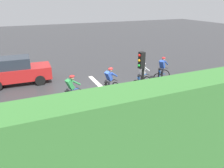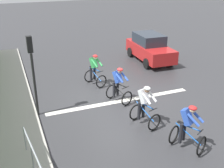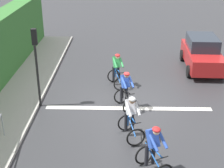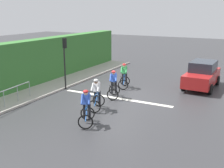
{
  "view_description": "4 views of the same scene",
  "coord_description": "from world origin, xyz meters",
  "px_view_note": "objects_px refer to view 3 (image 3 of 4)",
  "views": [
    {
      "loc": [
        10.69,
        -4.25,
        5.19
      ],
      "look_at": [
        0.67,
        0.17,
        0.92
      ],
      "focal_mm": 34.89,
      "sensor_mm": 36.0,
      "label": 1
    },
    {
      "loc": [
        4.63,
        10.77,
        5.79
      ],
      "look_at": [
        0.66,
        0.78,
        1.16
      ],
      "focal_mm": 44.17,
      "sensor_mm": 36.0,
      "label": 2
    },
    {
      "loc": [
        0.4,
        12.35,
        6.52
      ],
      "look_at": [
        0.71,
        -0.29,
        0.86
      ],
      "focal_mm": 51.86,
      "sensor_mm": 36.0,
      "label": 3
    },
    {
      "loc": [
        -7.07,
        14.16,
        5.02
      ],
      "look_at": [
        -0.32,
        1.32,
        1.14
      ],
      "focal_mm": 44.01,
      "sensor_mm": 36.0,
      "label": 4
    }
  ],
  "objects_px": {
    "cyclist_fourth": "(117,70)",
    "traffic_light_near_crossing": "(36,56)",
    "cyclist_mid": "(126,91)",
    "cyclist_lead": "(153,151)",
    "cyclist_second": "(131,118)",
    "car_red": "(202,53)"
  },
  "relations": [
    {
      "from": "cyclist_lead",
      "to": "cyclist_fourth",
      "type": "xyz_separation_m",
      "value": [
        1.15,
        -6.42,
        0.0
      ]
    },
    {
      "from": "car_red",
      "to": "cyclist_second",
      "type": "bearing_deg",
      "value": 59.76
    },
    {
      "from": "cyclist_fourth",
      "to": "car_red",
      "type": "distance_m",
      "value": 5.22
    },
    {
      "from": "car_red",
      "to": "traffic_light_near_crossing",
      "type": "distance_m",
      "value": 9.18
    },
    {
      "from": "cyclist_second",
      "to": "cyclist_lead",
      "type": "bearing_deg",
      "value": 107.7
    },
    {
      "from": "cyclist_mid",
      "to": "cyclist_lead",
      "type": "bearing_deg",
      "value": 100.48
    },
    {
      "from": "cyclist_mid",
      "to": "cyclist_second",
      "type": "bearing_deg",
      "value": 93.99
    },
    {
      "from": "traffic_light_near_crossing",
      "to": "cyclist_fourth",
      "type": "bearing_deg",
      "value": -147.07
    },
    {
      "from": "cyclist_lead",
      "to": "cyclist_mid",
      "type": "relative_size",
      "value": 1.0
    },
    {
      "from": "cyclist_mid",
      "to": "traffic_light_near_crossing",
      "type": "distance_m",
      "value": 3.91
    },
    {
      "from": "cyclist_fourth",
      "to": "car_red",
      "type": "height_order",
      "value": "car_red"
    },
    {
      "from": "cyclist_fourth",
      "to": "cyclist_second",
      "type": "bearing_deg",
      "value": 96.81
    },
    {
      "from": "cyclist_second",
      "to": "cyclist_fourth",
      "type": "xyz_separation_m",
      "value": [
        0.54,
        -4.5,
        0.0
      ]
    },
    {
      "from": "cyclist_mid",
      "to": "car_red",
      "type": "height_order",
      "value": "car_red"
    },
    {
      "from": "car_red",
      "to": "traffic_light_near_crossing",
      "type": "bearing_deg",
      "value": 30.19
    },
    {
      "from": "cyclist_lead",
      "to": "traffic_light_near_crossing",
      "type": "bearing_deg",
      "value": -44.42
    },
    {
      "from": "cyclist_second",
      "to": "car_red",
      "type": "relative_size",
      "value": 0.4
    },
    {
      "from": "cyclist_lead",
      "to": "cyclist_second",
      "type": "xyz_separation_m",
      "value": [
        0.61,
        -1.91,
        0.0
      ]
    },
    {
      "from": "cyclist_second",
      "to": "car_red",
      "type": "xyz_separation_m",
      "value": [
        -4.06,
        -6.96,
        0.08
      ]
    },
    {
      "from": "cyclist_fourth",
      "to": "traffic_light_near_crossing",
      "type": "distance_m",
      "value": 4.13
    },
    {
      "from": "cyclist_lead",
      "to": "car_red",
      "type": "height_order",
      "value": "car_red"
    },
    {
      "from": "cyclist_mid",
      "to": "cyclist_fourth",
      "type": "relative_size",
      "value": 1.0
    }
  ]
}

